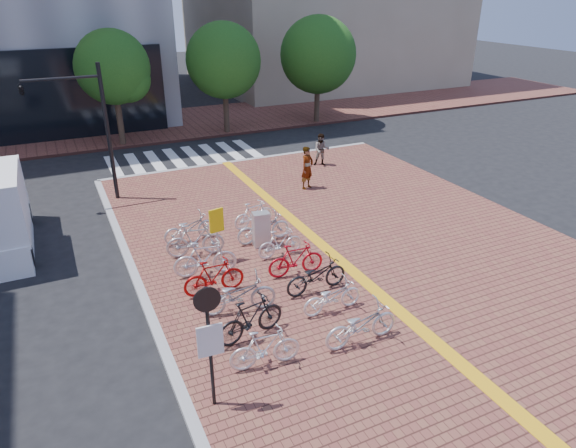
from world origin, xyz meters
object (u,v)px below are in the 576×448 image
bike_8 (332,297)px  bike_12 (263,228)px  bike_1 (251,318)px  bike_7 (361,324)px  bike_2 (238,295)px  pedestrian_b (321,150)px  bike_3 (214,277)px  bike_0 (265,348)px  bike_13 (254,214)px  notice_sign (209,334)px  bike_4 (205,258)px  traffic_light_pole (69,111)px  bike_5 (195,240)px  bike_10 (296,260)px  yellow_sign (217,225)px  bike_6 (189,228)px  bike_11 (280,243)px  pedestrian_a (307,168)px  bike_9 (316,275)px

bike_8 → bike_12: size_ratio=0.90×
bike_1 → bike_8: bike_1 is taller
bike_1 → bike_7: size_ratio=0.94×
bike_2 → pedestrian_b: pedestrian_b is taller
bike_3 → bike_2: bearing=-164.6°
bike_0 → bike_3: size_ratio=0.95×
bike_12 → bike_13: bike_12 is taller
bike_1 → bike_12: (2.31, 4.70, -0.06)m
bike_7 → notice_sign: (-3.81, -0.45, 1.27)m
bike_4 → traffic_light_pole: traffic_light_pole is taller
bike_5 → notice_sign: (-1.47, -6.42, 1.24)m
bike_0 → bike_7: bike_7 is taller
bike_4 → bike_10: bike_4 is taller
bike_13 → yellow_sign: bearing=122.4°
bike_3 → bike_8: size_ratio=1.02×
bike_6 → bike_12: (2.23, -1.10, 0.02)m
bike_7 → traffic_light_pole: size_ratio=0.37×
bike_4 → bike_6: (0.20, 2.45, -0.09)m
bike_13 → bike_12: bearing=162.6°
bike_2 → notice_sign: notice_sign is taller
bike_7 → bike_1: bearing=59.7°
bike_10 → bike_6: bearing=37.3°
bike_3 → traffic_light_pole: 9.46m
bike_0 → bike_6: size_ratio=0.91×
bike_11 → notice_sign: 6.67m
bike_0 → bike_11: bike_0 is taller
bike_4 → traffic_light_pole: (-2.65, 7.50, 3.11)m
bike_1 → bike_3: 2.32m
bike_0 → bike_6: 6.92m
bike_0 → bike_11: (2.48, 4.60, -0.03)m
bike_1 → bike_3: bearing=-6.7°
bike_5 → bike_12: size_ratio=0.97×
bike_7 → bike_10: bike_10 is taller
bike_6 → pedestrian_a: 6.47m
yellow_sign → bike_12: bearing=19.6°
bike_8 → yellow_sign: bearing=24.2°
bike_1 → bike_4: bearing=-9.3°
bike_2 → bike_7: (2.21, -2.47, -0.01)m
bike_8 → bike_11: size_ratio=1.10×
bike_11 → bike_2: bearing=132.5°
bike_0 → notice_sign: (-1.40, -0.65, 1.29)m
bike_12 → traffic_light_pole: bearing=38.5°
pedestrian_b → yellow_sign: bearing=-108.6°
bike_2 → bike_4: (-0.21, 2.20, 0.03)m
bike_12 → pedestrian_b: size_ratio=1.22×
bike_11 → bike_9: bearing=178.3°
bike_2 → yellow_sign: 3.01m
bike_9 → pedestrian_b: (5.53, 9.77, 0.27)m
bike_6 → bike_4: bearing=167.4°
bike_12 → bike_0: bearing=156.4°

